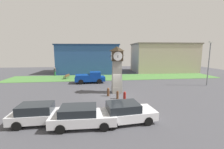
{
  "coord_description": "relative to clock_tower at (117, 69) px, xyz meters",
  "views": [
    {
      "loc": [
        -2.07,
        -17.19,
        5.3
      ],
      "look_at": [
        0.32,
        2.56,
        2.19
      ],
      "focal_mm": 24.0,
      "sensor_mm": 36.0,
      "label": 1
    }
  ],
  "objects": [
    {
      "name": "car_by_building",
      "position": [
        -0.56,
        -8.1,
        -2.36
      ],
      "size": [
        4.41,
        2.41,
        1.49
      ],
      "color": "silver",
      "rests_on": "ground_plane"
    },
    {
      "name": "bench",
      "position": [
        -8.15,
        10.78,
        -2.59
      ],
      "size": [
        1.01,
        1.69,
        0.9
      ],
      "color": "brown",
      "rests_on": "ground_plane"
    },
    {
      "name": "pickup_truck",
      "position": [
        -3.54,
        6.46,
        -2.19
      ],
      "size": [
        5.04,
        2.44,
        1.85
      ],
      "color": "navy",
      "rests_on": "ground_plane"
    },
    {
      "name": "grass_verge_far",
      "position": [
        1.4,
        11.4,
        -3.1
      ],
      "size": [
        41.84,
        6.95,
        0.04
      ],
      "primitive_type": "cube",
      "color": "#477A38",
      "rests_on": "ground_plane"
    },
    {
      "name": "bollard_far_row",
      "position": [
        0.26,
        -3.7,
        -2.54
      ],
      "size": [
        0.28,
        0.28,
        1.13
      ],
      "color": "maroon",
      "rests_on": "ground_plane"
    },
    {
      "name": "bollard_mid_row",
      "position": [
        -0.31,
        -2.54,
        -2.65
      ],
      "size": [
        0.27,
        0.27,
        0.91
      ],
      "color": "brown",
      "rests_on": "ground_plane"
    },
    {
      "name": "car_navy_sedan",
      "position": [
        -6.9,
        -7.64,
        -2.35
      ],
      "size": [
        4.26,
        1.91,
        1.51
      ],
      "color": "silver",
      "rests_on": "ground_plane"
    },
    {
      "name": "car_near_tower",
      "position": [
        -3.77,
        -8.38,
        -2.36
      ],
      "size": [
        4.59,
        2.08,
        1.47
      ],
      "color": "silver",
      "rests_on": "ground_plane"
    },
    {
      "name": "bollard_near_tower",
      "position": [
        -1.25,
        -1.42,
        -2.61
      ],
      "size": [
        0.3,
        0.3,
        1.01
      ],
      "color": "brown",
      "rests_on": "ground_plane"
    },
    {
      "name": "clock_tower",
      "position": [
        0.0,
        0.0,
        0.0
      ],
      "size": [
        1.84,
        1.66,
        5.88
      ],
      "color": "gray",
      "rests_on": "ground_plane"
    },
    {
      "name": "pedestrian_crossing_lot",
      "position": [
        -11.28,
        14.69,
        -2.08
      ],
      "size": [
        0.45,
        0.35,
        1.79
      ],
      "color": "#338C4C",
      "rests_on": "ground_plane"
    },
    {
      "name": "storefront_low_left",
      "position": [
        15.11,
        18.95,
        0.52
      ],
      "size": [
        15.96,
        9.65,
        7.26
      ],
      "color": "#B7A88E",
      "rests_on": "ground_plane"
    },
    {
      "name": "street_lamp_near_road",
      "position": [
        14.56,
        2.32,
        0.78
      ],
      "size": [
        0.5,
        0.24,
        6.79
      ],
      "color": "slate",
      "rests_on": "ground_plane"
    },
    {
      "name": "warehouse_blue_far",
      "position": [
        -4.04,
        19.3,
        0.33
      ],
      "size": [
        15.14,
        10.19,
        6.87
      ],
      "color": "#2D5193",
      "rests_on": "ground_plane"
    },
    {
      "name": "ground_plane",
      "position": [
        -0.8,
        -1.39,
        -3.12
      ],
      "size": [
        69.74,
        69.74,
        0.0
      ],
      "primitive_type": "plane",
      "color": "#424247"
    }
  ]
}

